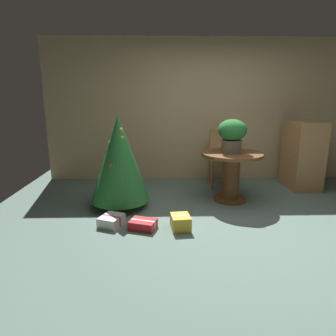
% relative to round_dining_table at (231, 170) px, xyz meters
% --- Properties ---
extents(ground_plane, '(6.60, 6.60, 0.00)m').
position_rel_round_dining_table_xyz_m(ground_plane, '(-0.19, -0.90, -0.48)').
color(ground_plane, slate).
extents(back_wall_panel, '(6.00, 0.10, 2.60)m').
position_rel_round_dining_table_xyz_m(back_wall_panel, '(-0.19, 1.30, 0.82)').
color(back_wall_panel, tan).
rests_on(back_wall_panel, ground_plane).
extents(round_dining_table, '(0.92, 0.92, 0.75)m').
position_rel_round_dining_table_xyz_m(round_dining_table, '(0.00, 0.00, 0.00)').
color(round_dining_table, brown).
rests_on(round_dining_table, ground_plane).
extents(flower_vase, '(0.42, 0.42, 0.50)m').
position_rel_round_dining_table_xyz_m(flower_vase, '(-0.01, 0.01, 0.55)').
color(flower_vase, '#665B51').
rests_on(flower_vase, round_dining_table).
extents(wooden_chair_far, '(0.41, 0.43, 1.00)m').
position_rel_round_dining_table_xyz_m(wooden_chair_far, '(0.00, 0.81, 0.07)').
color(wooden_chair_far, '#B27F4C').
rests_on(wooden_chair_far, ground_plane).
extents(holiday_tree, '(0.84, 0.84, 1.32)m').
position_rel_round_dining_table_xyz_m(holiday_tree, '(-1.65, -0.25, 0.23)').
color(holiday_tree, brown).
rests_on(holiday_tree, ground_plane).
extents(gift_box_red, '(0.36, 0.31, 0.11)m').
position_rel_round_dining_table_xyz_m(gift_box_red, '(-1.29, -0.99, -0.43)').
color(gift_box_red, red).
rests_on(gift_box_red, ground_plane).
extents(gift_box_cream, '(0.34, 0.36, 0.12)m').
position_rel_round_dining_table_xyz_m(gift_box_cream, '(-1.69, -0.88, -0.42)').
color(gift_box_cream, silver).
rests_on(gift_box_cream, ground_plane).
extents(gift_box_gold, '(0.25, 0.28, 0.18)m').
position_rel_round_dining_table_xyz_m(gift_box_gold, '(-0.84, -1.02, -0.39)').
color(gift_box_gold, gold).
rests_on(gift_box_gold, ground_plane).
extents(wooden_cabinet, '(0.50, 0.74, 1.16)m').
position_rel_round_dining_table_xyz_m(wooden_cabinet, '(1.39, 0.64, 0.10)').
color(wooden_cabinet, '#B27F4C').
rests_on(wooden_cabinet, ground_plane).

